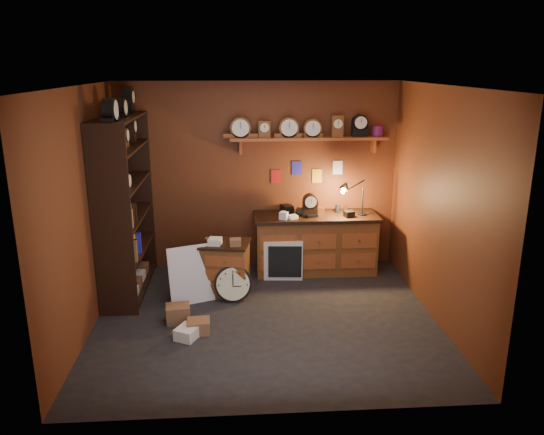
{
  "coord_description": "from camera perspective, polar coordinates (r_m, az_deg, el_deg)",
  "views": [
    {
      "loc": [
        -0.32,
        -5.73,
        2.92
      ],
      "look_at": [
        0.1,
        0.35,
        1.15
      ],
      "focal_mm": 35.0,
      "sensor_mm": 36.0,
      "label": 1
    }
  ],
  "objects": [
    {
      "name": "workbench",
      "position": [
        7.69,
        4.7,
        -2.41
      ],
      "size": [
        1.77,
        0.66,
        1.36
      ],
      "color": "brown",
      "rests_on": "ground"
    },
    {
      "name": "floor_box_a",
      "position": [
        6.15,
        -7.89,
        -11.52
      ],
      "size": [
        0.27,
        0.23,
        0.16
      ],
      "primitive_type": "cube",
      "rotation": [
        0.0,
        0.0,
        0.06
      ],
      "color": "brown",
      "rests_on": "ground"
    },
    {
      "name": "mini_fridge",
      "position": [
        7.62,
        1.2,
        -4.05
      ],
      "size": [
        0.58,
        0.6,
        0.57
      ],
      "rotation": [
        0.0,
        0.0,
        -0.08
      ],
      "color": "silver",
      "rests_on": "ground"
    },
    {
      "name": "room_shell",
      "position": [
        5.97,
        -0.34,
        4.6
      ],
      "size": [
        4.02,
        3.62,
        2.71
      ],
      "color": "#622F17",
      "rests_on": "ground"
    },
    {
      "name": "floor_box_c",
      "position": [
        6.41,
        -10.08,
        -10.14
      ],
      "size": [
        0.3,
        0.26,
        0.21
      ],
      "primitive_type": "cube",
      "rotation": [
        0.0,
        0.0,
        0.14
      ],
      "color": "brown",
      "rests_on": "ground"
    },
    {
      "name": "shelving_unit",
      "position": [
        7.07,
        -15.84,
        1.93
      ],
      "size": [
        0.47,
        1.6,
        2.58
      ],
      "color": "black",
      "rests_on": "ground"
    },
    {
      "name": "low_cabinet",
      "position": [
        6.99,
        -5.02,
        -5.16
      ],
      "size": [
        0.7,
        0.62,
        0.79
      ],
      "rotation": [
        0.0,
        0.0,
        -0.19
      ],
      "color": "brown",
      "rests_on": "ground"
    },
    {
      "name": "floor",
      "position": [
        6.44,
        -0.66,
        -10.78
      ],
      "size": [
        4.0,
        4.0,
        0.0
      ],
      "primitive_type": "plane",
      "color": "black",
      "rests_on": "ground"
    },
    {
      "name": "floor_box_b",
      "position": [
        6.06,
        -9.06,
        -12.12
      ],
      "size": [
        0.31,
        0.33,
        0.13
      ],
      "primitive_type": "cube",
      "rotation": [
        0.0,
        0.0,
        -0.48
      ],
      "color": "white",
      "rests_on": "ground"
    },
    {
      "name": "white_panel",
      "position": [
        6.93,
        -8.56,
        -8.91
      ],
      "size": [
        0.59,
        0.35,
        0.75
      ],
      "primitive_type": "cube",
      "rotation": [
        -0.17,
        0.0,
        0.36
      ],
      "color": "silver",
      "rests_on": "ground"
    },
    {
      "name": "big_round_clock",
      "position": [
        6.8,
        -4.21,
        -7.12
      ],
      "size": [
        0.48,
        0.16,
        0.48
      ],
      "color": "black",
      "rests_on": "ground"
    }
  ]
}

